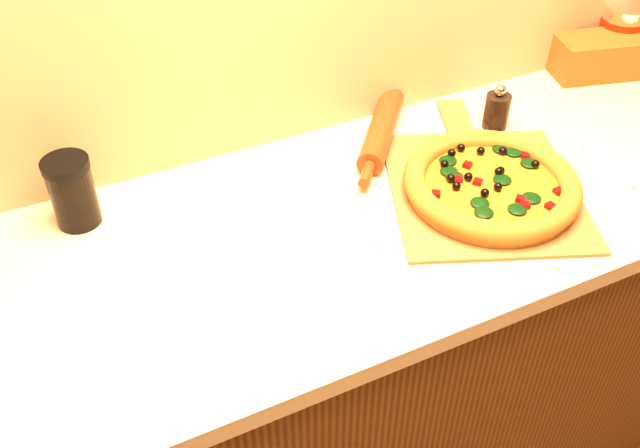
{
  "coord_description": "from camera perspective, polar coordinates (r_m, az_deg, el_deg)",
  "views": [
    {
      "loc": [
        -0.53,
        0.47,
        1.81
      ],
      "look_at": [
        -0.09,
        1.38,
        0.96
      ],
      "focal_mm": 40.0,
      "sensor_mm": 36.0,
      "label": 1
    }
  ],
  "objects": [
    {
      "name": "pizza",
      "position": [
        1.5,
        13.55,
        3.09
      ],
      "size": [
        0.36,
        0.36,
        0.05
      ],
      "color": "#A76729",
      "rests_on": "pizza_peel"
    },
    {
      "name": "rolling_pin",
      "position": [
        1.64,
        4.95,
        7.57
      ],
      "size": [
        0.29,
        0.34,
        0.06
      ],
      "rotation": [
        0.0,
        0.0,
        0.88
      ],
      "color": "#5B2C0F",
      "rests_on": "countertop"
    },
    {
      "name": "countertop",
      "position": [
        1.43,
        2.41,
        -0.25
      ],
      "size": [
        2.84,
        0.68,
        0.04
      ],
      "primitive_type": "cube",
      "color": "#C5B399",
      "rests_on": "cabinet"
    },
    {
      "name": "dark_jar",
      "position": [
        1.45,
        -19.19,
        2.46
      ],
      "size": [
        0.09,
        0.09,
        0.15
      ],
      "color": "black",
      "rests_on": "countertop"
    },
    {
      "name": "bread_bag",
      "position": [
        2.07,
        23.09,
        12.44
      ],
      "size": [
        0.39,
        0.21,
        0.1
      ],
      "primitive_type": "cube",
      "rotation": [
        0.0,
        0.0,
        -0.26
      ],
      "color": "brown",
      "rests_on": "countertop"
    },
    {
      "name": "pizza_peel",
      "position": [
        1.54,
        12.8,
        3.06
      ],
      "size": [
        0.52,
        0.62,
        0.01
      ],
      "rotation": [
        0.0,
        0.0,
        -0.39
      ],
      "color": "brown",
      "rests_on": "countertop"
    },
    {
      "name": "pepper_grinder",
      "position": [
        1.72,
        13.96,
        8.85
      ],
      "size": [
        0.06,
        0.06,
        0.11
      ],
      "color": "black",
      "rests_on": "countertop"
    },
    {
      "name": "cabinet",
      "position": [
        1.76,
        2.0,
        -11.46
      ],
      "size": [
        2.8,
        0.65,
        0.86
      ],
      "primitive_type": "cube",
      "color": "#421F0E",
      "rests_on": "ground"
    },
    {
      "name": "coffee_canister",
      "position": [
        2.11,
        22.84,
        13.91
      ],
      "size": [
        0.11,
        0.11,
        0.15
      ],
      "color": "silver",
      "rests_on": "countertop"
    }
  ]
}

